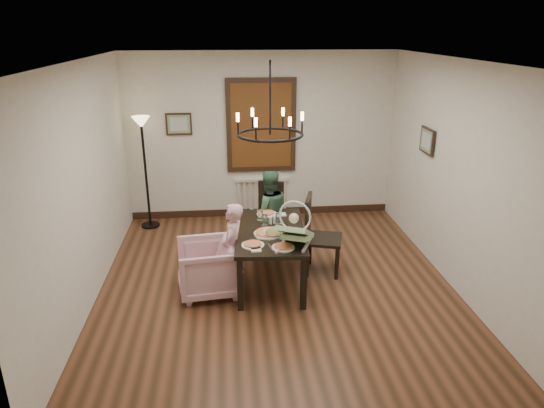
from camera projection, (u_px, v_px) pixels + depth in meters
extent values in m
cube|color=brown|center=(276.00, 284.00, 6.30)|extent=(4.50, 5.00, 0.01)
cube|color=white|center=(277.00, 61.00, 5.33)|extent=(4.50, 5.00, 0.01)
cube|color=silver|center=(261.00, 137.00, 8.15)|extent=(4.50, 0.01, 2.80)
cube|color=silver|center=(84.00, 187.00, 5.61)|extent=(0.01, 5.00, 2.80)
cube|color=silver|center=(456.00, 176.00, 6.02)|extent=(0.01, 5.00, 2.80)
cube|color=black|center=(270.00, 232.00, 6.18)|extent=(0.96, 1.58, 0.05)
cube|color=black|center=(240.00, 285.00, 5.63)|extent=(0.07, 0.07, 0.67)
cube|color=black|center=(243.00, 235.00, 6.95)|extent=(0.07, 0.07, 0.67)
cube|color=black|center=(304.00, 284.00, 5.65)|extent=(0.07, 0.07, 0.67)
cube|color=black|center=(295.00, 235.00, 6.97)|extent=(0.07, 0.07, 0.67)
imported|color=beige|center=(208.00, 268.00, 6.01)|extent=(0.82, 0.80, 0.67)
imported|color=#D697A2|center=(233.00, 256.00, 5.99)|extent=(0.33, 0.41, 0.97)
imported|color=#3A6246|center=(268.00, 220.00, 7.01)|extent=(0.56, 0.47, 1.04)
imported|color=white|center=(273.00, 233.00, 5.99)|extent=(0.29, 0.29, 0.07)
cylinder|color=tan|center=(268.00, 233.00, 6.03)|extent=(0.36, 0.36, 0.04)
cylinder|color=silver|center=(265.00, 220.00, 6.30)|extent=(0.07, 0.07, 0.14)
cube|color=#5B3312|center=(261.00, 126.00, 8.04)|extent=(1.00, 0.03, 1.40)
cube|color=black|center=(179.00, 124.00, 7.92)|extent=(0.42, 0.03, 0.36)
cube|color=black|center=(427.00, 141.00, 6.77)|extent=(0.03, 0.42, 0.36)
torus|color=black|center=(270.00, 134.00, 5.74)|extent=(0.80, 0.80, 0.04)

